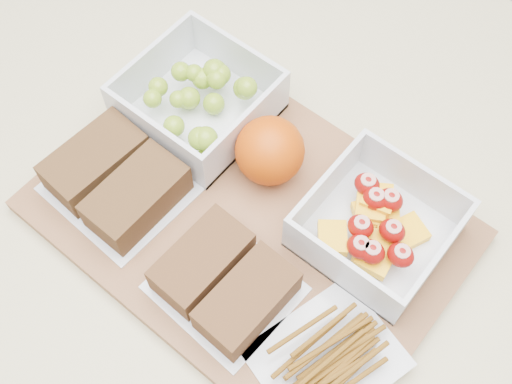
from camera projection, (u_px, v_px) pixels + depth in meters
counter at (255, 331)px, 1.08m from camera, size 1.20×0.90×0.90m
cutting_board at (249, 220)px, 0.67m from camera, size 0.42×0.30×0.02m
grape_container at (201, 100)px, 0.71m from camera, size 0.14×0.14×0.06m
fruit_container at (376, 227)px, 0.64m from camera, size 0.13×0.13×0.06m
orange at (270, 151)px, 0.66m from camera, size 0.07×0.07×0.07m
sandwich_bag_left at (116, 180)px, 0.66m from camera, size 0.14×0.13×0.04m
sandwich_bag_center at (224, 281)px, 0.61m from camera, size 0.13×0.12×0.04m
pretzel_bag at (328, 354)px, 0.58m from camera, size 0.14×0.15×0.03m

